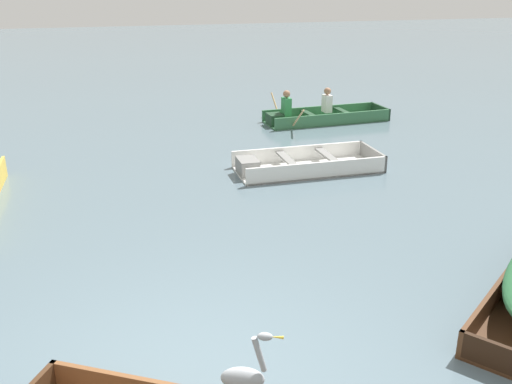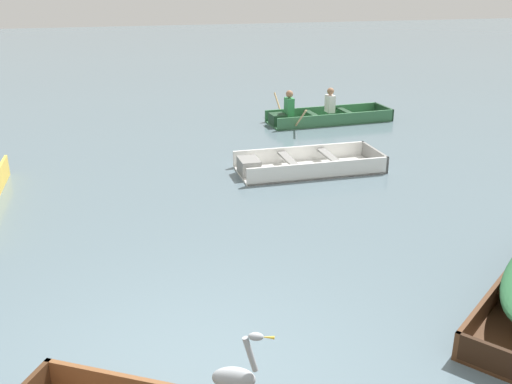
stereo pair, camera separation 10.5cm
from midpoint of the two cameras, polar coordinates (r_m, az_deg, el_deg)
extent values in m
cube|color=#4C2D19|center=(7.63, 23.74, -7.59)|extent=(2.88, 2.20, 0.32)
cube|color=white|center=(11.16, 4.94, 2.30)|extent=(2.80, 1.17, 0.04)
cube|color=white|center=(10.63, 5.98, 2.12)|extent=(2.79, 0.07, 0.33)
cube|color=white|center=(11.61, 4.02, 3.82)|extent=(2.79, 0.07, 0.33)
cube|color=gray|center=(11.65, 11.30, 3.52)|extent=(0.06, 1.15, 0.33)
cube|color=gray|center=(10.76, -1.12, 2.57)|extent=(0.36, 0.52, 0.30)
cube|color=gray|center=(10.95, 2.92, 3.25)|extent=(0.17, 1.05, 0.04)
cube|color=gray|center=(11.24, 6.98, 3.57)|extent=(0.17, 1.05, 0.04)
cube|color=#387047|center=(15.00, 6.83, 7.10)|extent=(3.25, 1.17, 0.04)
cube|color=#387047|center=(14.56, 7.63, 7.19)|extent=(3.20, 0.25, 0.31)
cube|color=#387047|center=(15.37, 6.12, 7.98)|extent=(3.20, 0.25, 0.31)
cube|color=#1E3D27|center=(15.70, 12.11, 7.91)|extent=(0.11, 0.97, 0.31)
cube|color=#1E3D27|center=(14.42, 1.70, 7.29)|extent=(0.39, 0.46, 0.27)
cube|color=#1E3D27|center=(14.75, 5.16, 7.77)|extent=(0.21, 0.88, 0.04)
cube|color=#1E3D27|center=(15.16, 8.52, 7.98)|extent=(0.21, 0.88, 0.04)
cube|color=white|center=(14.90, 6.91, 8.78)|extent=(0.20, 0.29, 0.44)
sphere|color=#9E7051|center=(14.83, 6.96, 9.99)|extent=(0.18, 0.18, 0.18)
cube|color=#338C4C|center=(14.46, 2.84, 8.53)|extent=(0.20, 0.29, 0.44)
sphere|color=#9E7051|center=(14.39, 2.87, 9.78)|extent=(0.18, 0.18, 0.18)
cylinder|color=tan|center=(13.78, 4.03, 7.39)|extent=(0.08, 0.64, 0.55)
cylinder|color=tan|center=(15.20, 1.75, 8.72)|extent=(0.08, 0.64, 0.55)
ellipsoid|color=#93999E|center=(4.32, -2.08, -18.15)|extent=(0.35, 0.24, 0.18)
cylinder|color=#93999E|center=(4.17, -0.43, -15.91)|extent=(0.12, 0.08, 0.28)
ellipsoid|color=#93999E|center=(4.08, 0.15, -14.26)|extent=(0.12, 0.09, 0.06)
cone|color=gold|center=(4.07, 1.30, -14.31)|extent=(0.10, 0.06, 0.02)
camera|label=1|loc=(0.05, -90.33, -0.13)|focal=40.00mm
camera|label=2|loc=(0.05, 89.67, 0.13)|focal=40.00mm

